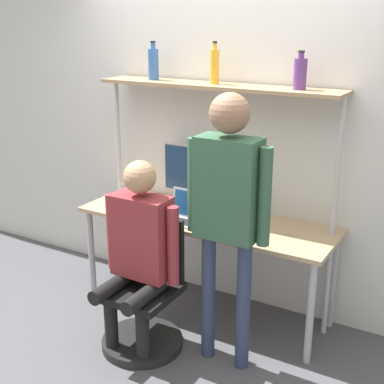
{
  "coord_description": "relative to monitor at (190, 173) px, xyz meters",
  "views": [
    {
      "loc": [
        1.77,
        -2.91,
        2.18
      ],
      "look_at": [
        0.14,
        -0.12,
        1.12
      ],
      "focal_mm": 50.0,
      "sensor_mm": 36.0,
      "label": 1
    }
  ],
  "objects": [
    {
      "name": "desk",
      "position": [
        0.25,
        -0.2,
        -0.34
      ],
      "size": [
        1.94,
        0.63,
        0.77
      ],
      "color": "tan",
      "rests_on": "ground_plane"
    },
    {
      "name": "office_chair",
      "position": [
        0.11,
        -0.81,
        -0.76
      ],
      "size": [
        0.56,
        0.56,
        0.9
      ],
      "color": "black",
      "rests_on": "ground_plane"
    },
    {
      "name": "ground_plane",
      "position": [
        0.25,
        -0.53,
        -1.03
      ],
      "size": [
        12.0,
        12.0,
        0.0
      ],
      "primitive_type": "plane",
      "color": "#4C4C51"
    },
    {
      "name": "person_standing",
      "position": [
        0.67,
        -0.7,
        0.12
      ],
      "size": [
        0.55,
        0.24,
        1.77
      ],
      "color": "#2D3856",
      "rests_on": "ground_plane"
    },
    {
      "name": "bottle_blue",
      "position": [
        -0.29,
        -0.05,
        0.82
      ],
      "size": [
        0.08,
        0.08,
        0.28
      ],
      "color": "#335999",
      "rests_on": "shelf_unit"
    },
    {
      "name": "bottle_amber",
      "position": [
        0.23,
        -0.05,
        0.82
      ],
      "size": [
        0.06,
        0.06,
        0.29
      ],
      "color": "gold",
      "rests_on": "shelf_unit"
    },
    {
      "name": "monitor",
      "position": [
        0.0,
        0.0,
        0.0
      ],
      "size": [
        0.47,
        0.17,
        0.47
      ],
      "color": "#B7B7BC",
      "rests_on": "desk"
    },
    {
      "name": "wall_back",
      "position": [
        0.25,
        0.15,
        0.32
      ],
      "size": [
        8.0,
        0.06,
        2.7
      ],
      "color": "silver",
      "rests_on": "ground_plane"
    },
    {
      "name": "cell_phone",
      "position": [
        0.45,
        -0.37,
        -0.26
      ],
      "size": [
        0.07,
        0.15,
        0.01
      ],
      "color": "#264C8C",
      "rests_on": "desk"
    },
    {
      "name": "bottle_purple",
      "position": [
        0.85,
        -0.05,
        0.81
      ],
      "size": [
        0.09,
        0.09,
        0.25
      ],
      "color": "#593372",
      "rests_on": "shelf_unit"
    },
    {
      "name": "shelf_unit",
      "position": [
        0.25,
        -0.05,
        0.49
      ],
      "size": [
        1.84,
        0.32,
        1.73
      ],
      "color": "#997A56",
      "rests_on": "ground_plane"
    },
    {
      "name": "person_seated",
      "position": [
        0.11,
        -0.85,
        -0.25
      ],
      "size": [
        0.56,
        0.47,
        1.32
      ],
      "color": "black",
      "rests_on": "ground_plane"
    },
    {
      "name": "laptop",
      "position": [
        0.17,
        -0.31,
        -0.2
      ],
      "size": [
        0.33,
        0.21,
        0.22
      ],
      "color": "#BCBCC1",
      "rests_on": "desk"
    }
  ]
}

